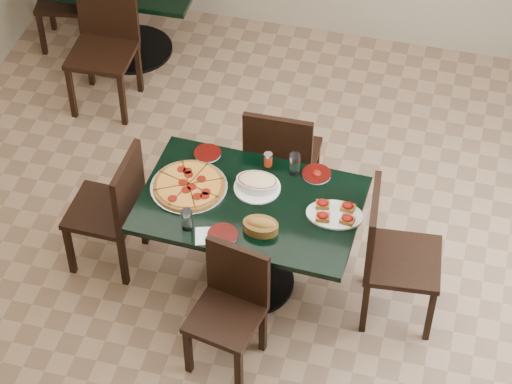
% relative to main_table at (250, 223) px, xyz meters
% --- Properties ---
extents(floor, '(5.50, 5.50, 0.00)m').
position_rel_main_table_xyz_m(floor, '(-0.06, 0.08, -0.57)').
color(floor, '#907053').
rests_on(floor, ground).
extents(main_table, '(1.35, 0.90, 0.75)m').
position_rel_main_table_xyz_m(main_table, '(0.00, 0.00, 0.00)').
color(main_table, black).
rests_on(main_table, floor).
extents(chair_far, '(0.46, 0.46, 0.97)m').
position_rel_main_table_xyz_m(chair_far, '(0.03, 0.66, -0.02)').
color(chair_far, black).
rests_on(chair_far, floor).
extents(chair_near, '(0.46, 0.46, 0.84)m').
position_rel_main_table_xyz_m(chair_near, '(0.02, -0.54, -0.10)').
color(chair_near, black).
rests_on(chair_near, floor).
extents(chair_right, '(0.50, 0.50, 0.98)m').
position_rel_main_table_xyz_m(chair_right, '(0.86, 0.01, -0.02)').
color(chair_right, black).
rests_on(chair_right, floor).
extents(chair_left, '(0.44, 0.44, 0.92)m').
position_rel_main_table_xyz_m(chair_left, '(-0.88, -0.02, -0.05)').
color(chair_left, black).
rests_on(chair_left, floor).
extents(back_chair_near, '(0.48, 0.48, 1.00)m').
position_rel_main_table_xyz_m(back_chair_near, '(-1.54, 1.57, -0.01)').
color(back_chair_near, black).
rests_on(back_chair_near, floor).
extents(pepperoni_pizza, '(0.47, 0.47, 0.04)m').
position_rel_main_table_xyz_m(pepperoni_pizza, '(-0.39, 0.03, 0.20)').
color(pepperoni_pizza, silver).
rests_on(pepperoni_pizza, main_table).
extents(lasagna_casserole, '(0.29, 0.29, 0.09)m').
position_rel_main_table_xyz_m(lasagna_casserole, '(0.01, 0.13, 0.23)').
color(lasagna_casserole, white).
rests_on(lasagna_casserole, main_table).
extents(bread_basket, '(0.21, 0.15, 0.09)m').
position_rel_main_table_xyz_m(bread_basket, '(0.12, -0.20, 0.22)').
color(bread_basket, brown).
rests_on(bread_basket, main_table).
extents(bruschetta_platter, '(0.36, 0.26, 0.05)m').
position_rel_main_table_xyz_m(bruschetta_platter, '(0.51, 0.02, 0.21)').
color(bruschetta_platter, white).
rests_on(bruschetta_platter, main_table).
extents(side_plate_near, '(0.18, 0.18, 0.02)m').
position_rel_main_table_xyz_m(side_plate_near, '(-0.09, -0.30, 0.19)').
color(side_plate_near, white).
rests_on(side_plate_near, main_table).
extents(side_plate_far_r, '(0.18, 0.18, 0.03)m').
position_rel_main_table_xyz_m(side_plate_far_r, '(0.34, 0.33, 0.19)').
color(side_plate_far_r, white).
rests_on(side_plate_far_r, main_table).
extents(side_plate_far_l, '(0.17, 0.17, 0.02)m').
position_rel_main_table_xyz_m(side_plate_far_l, '(-0.37, 0.34, 0.19)').
color(side_plate_far_l, white).
rests_on(side_plate_far_l, main_table).
extents(napkin_setting, '(0.18, 0.18, 0.01)m').
position_rel_main_table_xyz_m(napkin_setting, '(-0.17, -0.33, 0.18)').
color(napkin_setting, white).
rests_on(napkin_setting, main_table).
extents(water_glass_a, '(0.07, 0.07, 0.15)m').
position_rel_main_table_xyz_m(water_glass_a, '(0.20, 0.32, 0.26)').
color(water_glass_a, silver).
rests_on(water_glass_a, main_table).
extents(water_glass_b, '(0.07, 0.07, 0.14)m').
position_rel_main_table_xyz_m(water_glass_b, '(-0.30, -0.29, 0.25)').
color(water_glass_b, silver).
rests_on(water_glass_b, main_table).
extents(pepper_shaker, '(0.05, 0.05, 0.09)m').
position_rel_main_table_xyz_m(pepper_shaker, '(0.02, 0.34, 0.23)').
color(pepper_shaker, red).
rests_on(pepper_shaker, main_table).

